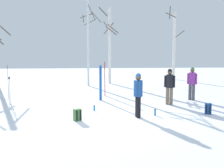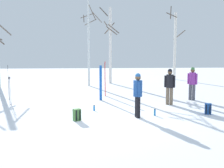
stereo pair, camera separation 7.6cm
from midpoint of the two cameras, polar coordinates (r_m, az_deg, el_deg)
name	(u,v)px [view 1 (the left image)]	position (r m, az deg, el deg)	size (l,w,h in m)	color
ground_plane	(111,116)	(11.03, -0.46, -6.59)	(60.00, 60.00, 0.00)	white
person_0	(138,92)	(10.69, 5.17, -1.69)	(0.34, 0.52, 1.72)	black
person_1	(192,81)	(15.05, 15.93, 0.55)	(0.44, 0.34, 1.72)	#4C4C56
person_2	(170,84)	(13.49, 11.55, -0.03)	(0.49, 0.34, 1.72)	#72604C
ski_pair_planted_0	(101,83)	(14.39, -2.51, 0.21)	(0.13, 0.04, 1.81)	blue
ski_pair_planted_1	(8,83)	(15.50, -20.66, 0.25)	(0.07, 0.18, 1.81)	black
ski_pair_planted_2	(105,79)	(15.73, -1.62, 1.04)	(0.08, 0.21, 1.96)	red
ski_poles_0	(10,91)	(13.68, -20.35, -1.27)	(0.07, 0.26, 1.37)	#B2B2BC
backpack_0	(208,109)	(12.00, 18.91, -4.82)	(0.32, 0.34, 0.44)	#1E4C99
backpack_1	(77,115)	(10.38, -7.33, -6.30)	(0.32, 0.34, 0.44)	#4C7F3F
water_bottle_0	(155,112)	(11.23, 8.62, -5.76)	(0.07, 0.07, 0.27)	#1E72BF
water_bottle_1	(94,108)	(11.99, -3.83, -4.94)	(0.08, 0.08, 0.25)	#1E72BF
birch_tree_1	(88,39)	(20.34, -4.99, 9.11)	(1.55, 1.57, 6.41)	silver
birch_tree_2	(110,44)	(21.82, -0.61, 8.29)	(1.52, 1.29, 5.90)	silver
birch_tree_3	(174,44)	(25.60, 12.51, 7.95)	(1.73, 1.72, 6.53)	silver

